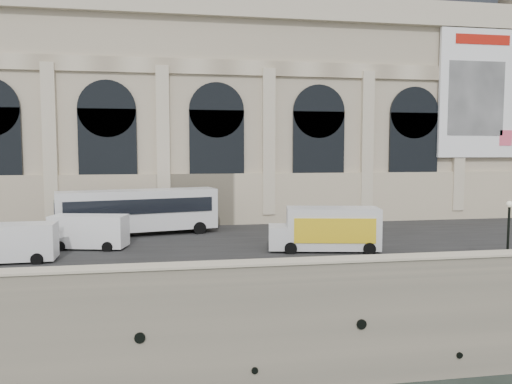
# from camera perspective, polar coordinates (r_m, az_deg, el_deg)

# --- Properties ---
(quay) EXTENTS (160.00, 70.00, 6.00)m
(quay) POSITION_cam_1_polar(r_m,az_deg,el_deg) (61.99, -1.83, -4.70)
(quay) COLOR gray
(quay) RESTS_ON ground
(street) EXTENTS (160.00, 24.00, 0.06)m
(street) POSITION_cam_1_polar(r_m,az_deg,el_deg) (41.07, 2.15, -5.29)
(street) COLOR #2D2D2D
(street) RESTS_ON quay
(parapet) EXTENTS (160.00, 1.40, 1.21)m
(parapet) POSITION_cam_1_polar(r_m,az_deg,el_deg) (28.24, 7.77, -8.76)
(parapet) COLOR gray
(parapet) RESTS_ON quay
(museum) EXTENTS (69.00, 18.70, 29.10)m
(museum) POSITION_cam_1_polar(r_m,az_deg,el_deg) (56.86, -7.39, 11.32)
(museum) COLOR #C0AF94
(museum) RESTS_ON quay
(bus_left) EXTENTS (13.45, 5.48, 3.88)m
(bus_left) POSITION_cam_1_polar(r_m,az_deg,el_deg) (43.24, -13.29, -2.03)
(bus_left) COLOR silver
(bus_left) RESTS_ON quay
(van_b) EXTENTS (5.74, 2.53, 2.52)m
(van_b) POSITION_cam_1_polar(r_m,az_deg,el_deg) (35.84, -26.74, -5.25)
(van_b) COLOR silver
(van_b) RESTS_ON quay
(van_c) EXTENTS (5.93, 3.30, 2.49)m
(van_c) POSITION_cam_1_polar(r_m,az_deg,el_deg) (38.61, -19.02, -4.33)
(van_c) COLOR white
(van_c) RESTS_ON quay
(box_truck) EXTENTS (8.13, 3.92, 3.15)m
(box_truck) POSITION_cam_1_polar(r_m,az_deg,el_deg) (36.02, 8.03, -4.25)
(box_truck) COLOR silver
(box_truck) RESTS_ON quay
(lamp_right) EXTENTS (0.41, 0.41, 4.05)m
(lamp_right) POSITION_cam_1_polar(r_m,az_deg,el_deg) (35.30, 26.88, -4.20)
(lamp_right) COLOR black
(lamp_right) RESTS_ON quay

